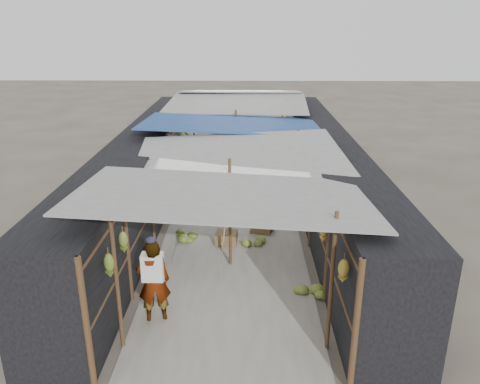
{
  "coord_description": "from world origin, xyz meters",
  "views": [
    {
      "loc": [
        0.37,
        -6.82,
        5.4
      ],
      "look_at": [
        0.21,
        4.59,
        1.25
      ],
      "focal_mm": 35.0,
      "sensor_mm": 36.0,
      "label": 1
    }
  ],
  "objects_px": {
    "black_basin": "(279,176)",
    "vendor_seated": "(283,182)",
    "shopper_blue": "(233,184)",
    "crate_near": "(226,238)",
    "vendor_elderly": "(154,281)"
  },
  "relations": [
    {
      "from": "black_basin",
      "to": "vendor_elderly",
      "type": "height_order",
      "value": "vendor_elderly"
    },
    {
      "from": "vendor_elderly",
      "to": "shopper_blue",
      "type": "height_order",
      "value": "vendor_elderly"
    },
    {
      "from": "crate_near",
      "to": "black_basin",
      "type": "relative_size",
      "value": 1.0
    },
    {
      "from": "crate_near",
      "to": "vendor_elderly",
      "type": "relative_size",
      "value": 0.32
    },
    {
      "from": "crate_near",
      "to": "black_basin",
      "type": "distance_m",
      "value": 5.73
    },
    {
      "from": "vendor_seated",
      "to": "crate_near",
      "type": "bearing_deg",
      "value": -11.67
    },
    {
      "from": "crate_near",
      "to": "shopper_blue",
      "type": "xyz_separation_m",
      "value": [
        0.09,
        2.77,
        0.53
      ]
    },
    {
      "from": "shopper_blue",
      "to": "vendor_seated",
      "type": "height_order",
      "value": "shopper_blue"
    },
    {
      "from": "crate_near",
      "to": "vendor_elderly",
      "type": "bearing_deg",
      "value": -105.38
    },
    {
      "from": "shopper_blue",
      "to": "crate_near",
      "type": "bearing_deg",
      "value": -122.1
    },
    {
      "from": "crate_near",
      "to": "black_basin",
      "type": "height_order",
      "value": "crate_near"
    },
    {
      "from": "black_basin",
      "to": "vendor_seated",
      "type": "xyz_separation_m",
      "value": [
        0.0,
        -1.81,
        0.39
      ]
    },
    {
      "from": "crate_near",
      "to": "black_basin",
      "type": "xyz_separation_m",
      "value": [
        1.72,
        5.46,
        -0.08
      ]
    },
    {
      "from": "vendor_elderly",
      "to": "vendor_seated",
      "type": "xyz_separation_m",
      "value": [
        2.94,
        6.94,
        -0.37
      ]
    },
    {
      "from": "shopper_blue",
      "to": "black_basin",
      "type": "bearing_deg",
      "value": 28.66
    }
  ]
}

